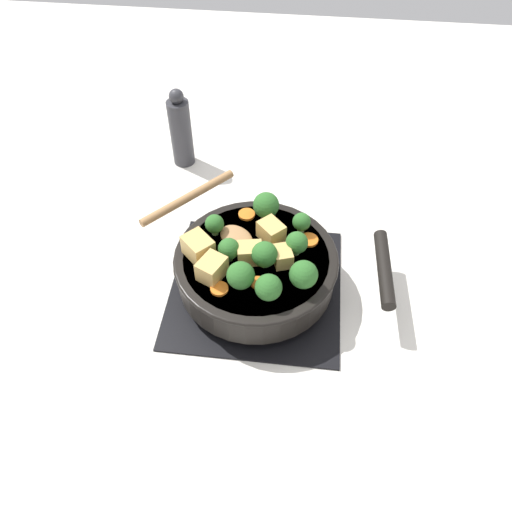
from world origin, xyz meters
TOP-DOWN VIEW (x-y plane):
  - ground_plane at (0.00, 0.00)m, footprint 2.40×2.40m
  - front_burner_grate at (0.00, 0.00)m, footprint 0.31×0.31m
  - skillet_pan at (-0.00, 0.00)m, footprint 0.29×0.38m
  - wooden_spoon at (-0.08, -0.10)m, footprint 0.22×0.22m
  - tofu_cube_center_large at (0.01, 0.05)m, footprint 0.04×0.04m
  - tofu_cube_near_handle at (0.05, -0.07)m, footprint 0.06×0.05m
  - tofu_cube_east_chunk at (-0.05, 0.02)m, footprint 0.06×0.05m
  - tofu_cube_west_chunk at (0.01, -0.01)m, footprint 0.04×0.05m
  - tofu_cube_back_piece at (0.01, -0.10)m, footprint 0.06×0.06m
  - broccoli_floret_near_spoon at (-0.07, 0.07)m, footprint 0.03×0.03m
  - broccoli_floret_center_top at (-0.01, 0.07)m, footprint 0.04×0.04m
  - broccoli_floret_east_rim at (0.09, 0.03)m, footprint 0.04×0.04m
  - broccoli_floret_west_rim at (-0.10, 0.01)m, footprint 0.05×0.05m
  - broccoli_floret_north_edge at (-0.04, -0.08)m, footprint 0.03×0.03m
  - broccoli_floret_south_cluster at (0.01, -0.04)m, footprint 0.04×0.04m
  - broccoli_floret_mid_floret at (0.07, -0.02)m, footprint 0.05×0.05m
  - broccoli_floret_small_inner at (0.06, 0.08)m, footprint 0.05×0.05m
  - broccoli_floret_tall_stem at (0.02, 0.02)m, footprint 0.04×0.04m
  - carrot_slice_orange_thin at (0.08, -0.05)m, footprint 0.03×0.03m
  - carrot_slice_near_center at (-0.05, 0.09)m, footprint 0.03×0.03m
  - carrot_slice_edge_slice at (0.06, 0.01)m, footprint 0.03×0.03m
  - carrot_slice_under_broccoli at (-0.10, -0.03)m, footprint 0.03×0.03m
  - pepper_mill at (-0.36, -0.21)m, footprint 0.05×0.05m

SIDE VIEW (x-z plane):
  - ground_plane at x=0.00m, z-range 0.00..0.00m
  - front_burner_grate at x=0.00m, z-range 0.00..0.03m
  - skillet_pan at x=0.00m, z-range 0.03..0.09m
  - pepper_mill at x=-0.36m, z-range -0.01..0.18m
  - carrot_slice_orange_thin at x=0.08m, z-range 0.09..0.09m
  - carrot_slice_near_center at x=-0.05m, z-range 0.09..0.09m
  - carrot_slice_edge_slice at x=0.06m, z-range 0.09..0.09m
  - carrot_slice_under_broccoli at x=-0.10m, z-range 0.09..0.09m
  - wooden_spoon at x=-0.08m, z-range 0.09..0.10m
  - tofu_cube_center_large at x=0.01m, z-range 0.09..0.12m
  - tofu_cube_west_chunk at x=0.01m, z-range 0.09..0.12m
  - tofu_cube_east_chunk at x=-0.05m, z-range 0.09..0.12m
  - tofu_cube_near_handle at x=0.05m, z-range 0.09..0.12m
  - tofu_cube_back_piece at x=0.01m, z-range 0.09..0.13m
  - broccoli_floret_near_spoon at x=-0.07m, z-range 0.09..0.13m
  - broccoli_floret_north_edge at x=-0.04m, z-range 0.09..0.13m
  - broccoli_floret_south_cluster at x=0.01m, z-range 0.09..0.14m
  - broccoli_floret_center_top at x=-0.01m, z-range 0.09..0.14m
  - broccoli_floret_east_rim at x=0.09m, z-range 0.09..0.14m
  - broccoli_floret_tall_stem at x=0.02m, z-range 0.09..0.14m
  - broccoli_floret_mid_floret at x=0.07m, z-range 0.09..0.14m
  - broccoli_floret_small_inner at x=0.06m, z-range 0.09..0.14m
  - broccoli_floret_west_rim at x=-0.10m, z-range 0.09..0.14m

